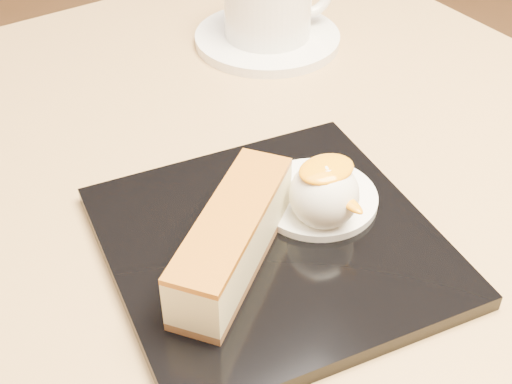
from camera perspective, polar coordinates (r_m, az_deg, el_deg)
table at (r=0.64m, az=-1.99°, el=-12.36°), size 0.80×0.80×0.72m
dessert_plate at (r=0.50m, az=1.28°, el=-4.23°), size 0.25×0.25×0.01m
cheesecake at (r=0.46m, az=-1.88°, el=-3.74°), size 0.13×0.11×0.04m
cream_smear at (r=0.52m, az=4.84°, el=-0.47°), size 0.09×0.09×0.01m
ice_cream_scoop at (r=0.49m, az=5.47°, el=-0.20°), size 0.05×0.05×0.05m
mango_sauce at (r=0.48m, az=5.66°, el=1.83°), size 0.04×0.03×0.01m
mint_sprig at (r=0.52m, az=0.66°, el=0.18°), size 0.04×0.03×0.00m
saucer at (r=0.76m, az=0.92°, el=12.19°), size 0.15×0.15×0.01m
coffee_cup at (r=0.74m, az=1.12°, el=15.13°), size 0.12×0.09×0.07m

